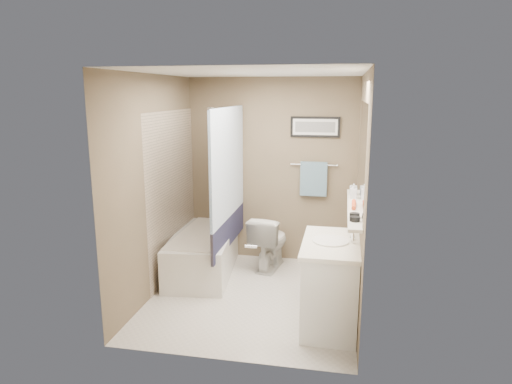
% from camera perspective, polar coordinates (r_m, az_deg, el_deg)
% --- Properties ---
extents(ground, '(2.50, 2.50, 0.00)m').
position_cam_1_polar(ground, '(5.17, -0.32, -12.90)').
color(ground, beige).
rests_on(ground, ground).
extents(ceiling, '(2.20, 2.50, 0.04)m').
position_cam_1_polar(ceiling, '(4.68, -0.36, 14.48)').
color(ceiling, white).
rests_on(ceiling, wall_back).
extents(wall_back, '(2.20, 0.04, 2.40)m').
position_cam_1_polar(wall_back, '(5.97, 1.98, 2.65)').
color(wall_back, brown).
rests_on(wall_back, ground).
extents(wall_front, '(2.20, 0.04, 2.40)m').
position_cam_1_polar(wall_front, '(3.62, -4.17, -3.82)').
color(wall_front, brown).
rests_on(wall_front, ground).
extents(wall_left, '(0.04, 2.50, 2.40)m').
position_cam_1_polar(wall_left, '(5.10, -12.32, 0.69)').
color(wall_left, brown).
rests_on(wall_left, ground).
extents(wall_right, '(0.04, 2.50, 2.40)m').
position_cam_1_polar(wall_right, '(4.70, 12.69, -0.33)').
color(wall_right, brown).
rests_on(wall_right, ground).
extents(tile_surround, '(0.02, 1.55, 2.00)m').
position_cam_1_polar(tile_surround, '(5.60, -10.34, -0.29)').
color(tile_surround, tan).
rests_on(tile_surround, wall_left).
extents(curtain_rod, '(0.02, 1.55, 0.02)m').
position_cam_1_polar(curtain_rod, '(5.26, -3.62, 10.62)').
color(curtain_rod, silver).
rests_on(curtain_rod, wall_left).
extents(curtain_upper, '(0.03, 1.45, 1.28)m').
position_cam_1_polar(curtain_upper, '(5.32, -3.52, 3.60)').
color(curtain_upper, white).
rests_on(curtain_upper, curtain_rod).
extents(curtain_lower, '(0.03, 1.45, 0.36)m').
position_cam_1_polar(curtain_lower, '(5.50, -3.41, -4.87)').
color(curtain_lower, '#22223F').
rests_on(curtain_lower, curtain_rod).
extents(mirror, '(0.02, 1.60, 1.00)m').
position_cam_1_polar(mirror, '(4.48, 13.12, 4.50)').
color(mirror, silver).
rests_on(mirror, wall_right).
extents(shelf, '(0.12, 1.60, 0.03)m').
position_cam_1_polar(shelf, '(4.57, 12.11, -1.93)').
color(shelf, silver).
rests_on(shelf, wall_right).
extents(towel_bar, '(0.60, 0.02, 0.02)m').
position_cam_1_polar(towel_bar, '(5.88, 7.27, 3.39)').
color(towel_bar, silver).
rests_on(towel_bar, wall_back).
extents(towel, '(0.34, 0.05, 0.44)m').
position_cam_1_polar(towel, '(5.89, 7.21, 1.63)').
color(towel, '#84AEC0').
rests_on(towel, towel_bar).
extents(art_frame, '(0.62, 0.02, 0.26)m').
position_cam_1_polar(art_frame, '(5.84, 7.41, 8.07)').
color(art_frame, black).
rests_on(art_frame, wall_back).
extents(art_mat, '(0.56, 0.00, 0.20)m').
position_cam_1_polar(art_mat, '(5.83, 7.40, 8.06)').
color(art_mat, white).
rests_on(art_mat, art_frame).
extents(art_image, '(0.50, 0.00, 0.13)m').
position_cam_1_polar(art_image, '(5.83, 7.40, 8.06)').
color(art_image, '#595959').
rests_on(art_image, art_mat).
extents(door, '(0.80, 0.02, 2.00)m').
position_cam_1_polar(door, '(3.57, 4.45, -7.42)').
color(door, silver).
rests_on(door, wall_front).
extents(door_handle, '(0.10, 0.02, 0.02)m').
position_cam_1_polar(door_handle, '(3.67, -0.62, -6.84)').
color(door_handle, silver).
rests_on(door_handle, door).
extents(bathtub, '(0.85, 1.56, 0.50)m').
position_cam_1_polar(bathtub, '(5.77, -6.56, -7.54)').
color(bathtub, silver).
rests_on(bathtub, ground).
extents(tub_rim, '(0.56, 1.36, 0.02)m').
position_cam_1_polar(tub_rim, '(5.69, -6.62, -5.17)').
color(tub_rim, silver).
rests_on(tub_rim, bathtub).
extents(toilet, '(0.50, 0.74, 0.70)m').
position_cam_1_polar(toilet, '(5.84, 1.70, -6.21)').
color(toilet, silver).
rests_on(toilet, ground).
extents(vanity, '(0.51, 0.91, 0.80)m').
position_cam_1_polar(vanity, '(4.51, 9.36, -11.46)').
color(vanity, white).
rests_on(vanity, ground).
extents(countertop, '(0.54, 0.96, 0.04)m').
position_cam_1_polar(countertop, '(4.35, 9.43, -6.39)').
color(countertop, white).
rests_on(countertop, vanity).
extents(sink_basin, '(0.34, 0.34, 0.01)m').
position_cam_1_polar(sink_basin, '(4.35, 9.31, -6.03)').
color(sink_basin, white).
rests_on(sink_basin, countertop).
extents(faucet_spout, '(0.02, 0.02, 0.10)m').
position_cam_1_polar(faucet_spout, '(4.33, 11.98, -5.62)').
color(faucet_spout, white).
rests_on(faucet_spout, countertop).
extents(faucet_knob, '(0.05, 0.05, 0.05)m').
position_cam_1_polar(faucet_knob, '(4.43, 11.95, -5.47)').
color(faucet_knob, silver).
rests_on(faucet_knob, countertop).
extents(candle_bowl_near, '(0.09, 0.09, 0.04)m').
position_cam_1_polar(candle_bowl_near, '(4.04, 12.25, -3.30)').
color(candle_bowl_near, black).
rests_on(candle_bowl_near, shelf).
extents(candle_bowl_far, '(0.09, 0.09, 0.04)m').
position_cam_1_polar(candle_bowl_far, '(4.16, 12.22, -2.87)').
color(candle_bowl_far, black).
rests_on(candle_bowl_far, shelf).
extents(hair_brush_front, '(0.05, 0.22, 0.04)m').
position_cam_1_polar(hair_brush_front, '(4.50, 12.14, -1.67)').
color(hair_brush_front, '#CA451C').
rests_on(hair_brush_front, shelf).
extents(hair_brush_back, '(0.04, 0.22, 0.04)m').
position_cam_1_polar(hair_brush_back, '(4.58, 12.13, -1.42)').
color(hair_brush_back, '#EA4821').
rests_on(hair_brush_back, shelf).
extents(pink_comb, '(0.04, 0.16, 0.01)m').
position_cam_1_polar(pink_comb, '(4.73, 12.09, -1.21)').
color(pink_comb, pink).
rests_on(pink_comb, shelf).
extents(glass_jar, '(0.08, 0.08, 0.10)m').
position_cam_1_polar(glass_jar, '(5.07, 12.06, 0.22)').
color(glass_jar, silver).
rests_on(glass_jar, shelf).
extents(soap_bottle, '(0.07, 0.08, 0.15)m').
position_cam_1_polar(soap_bottle, '(4.89, 12.10, 0.11)').
color(soap_bottle, '#999999').
rests_on(soap_bottle, shelf).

